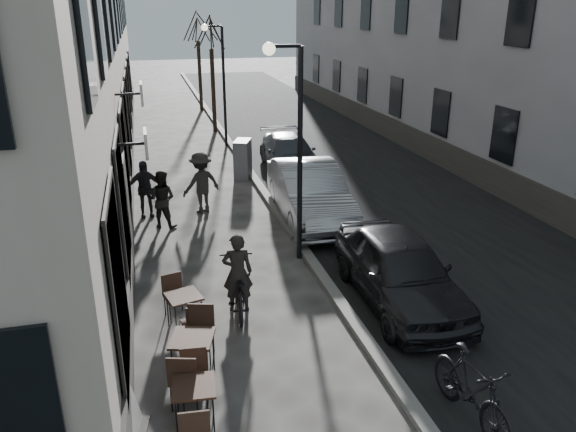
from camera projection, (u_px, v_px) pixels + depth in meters
name	position (u px, v px, depth m)	size (l,w,h in m)	color
ground	(407.00, 423.00, 8.35)	(120.00, 120.00, 0.00)	#33302E
road	(324.00, 151.00, 23.73)	(7.30, 60.00, 0.00)	black
kerb	(239.00, 155.00, 22.87)	(0.25, 60.00, 0.12)	slate
streetlamp_near	(293.00, 131.00, 12.62)	(0.90, 0.28, 5.09)	black
streetlamp_far	(219.00, 72.00, 23.49)	(0.90, 0.28, 5.09)	black
tree_near	(211.00, 31.00, 25.69)	(2.40, 2.40, 5.70)	black
tree_far	(197.00, 27.00, 31.13)	(2.40, 2.40, 5.70)	black
bistro_set_a	(195.00, 402.00, 8.09)	(0.67, 1.54, 0.89)	black
bistro_set_b	(193.00, 354.00, 9.13)	(0.90, 1.70, 0.97)	black
bistro_set_c	(184.00, 309.00, 10.59)	(0.77, 1.53, 0.87)	black
sign_board	(128.00, 409.00, 7.96)	(0.47, 0.69, 1.13)	black
utility_cabinet	(243.00, 159.00, 19.87)	(0.50, 0.91, 1.37)	#5C5C5E
bicycle	(238.00, 287.00, 11.28)	(0.68, 1.94, 1.02)	black
cyclist_rider	(238.00, 272.00, 11.17)	(0.61, 0.40, 1.66)	black
pedestrian_near	(162.00, 199.00, 15.43)	(0.79, 0.62, 1.62)	black
pedestrian_mid	(201.00, 183.00, 16.49)	(1.18, 0.68, 1.83)	#282623
pedestrian_far	(144.00, 189.00, 16.18)	(0.99, 0.41, 1.68)	black
car_near	(400.00, 270.00, 11.50)	(1.73, 4.30, 1.47)	black
car_mid	(310.00, 192.00, 15.99)	(1.70, 4.88, 1.61)	#9A9DA2
car_far	(289.00, 153.00, 20.87)	(1.78, 4.37, 1.27)	#363940
moped	(472.00, 390.00, 8.18)	(0.53, 1.89, 1.14)	black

